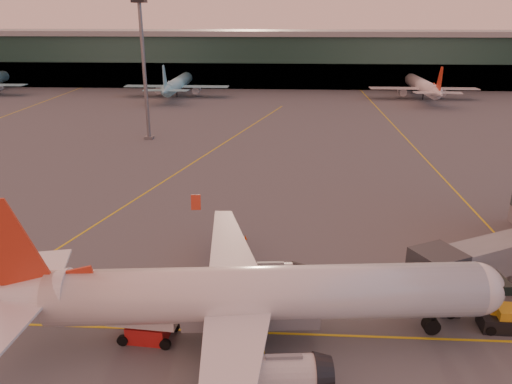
# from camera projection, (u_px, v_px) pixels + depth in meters

# --- Properties ---
(ground) EXTENTS (600.00, 600.00, 0.00)m
(ground) POSITION_uv_depth(u_px,v_px,m) (188.00, 375.00, 34.02)
(ground) COLOR #4C4F54
(ground) RESTS_ON ground
(taxi_markings) EXTENTS (100.12, 173.00, 0.01)m
(taxi_markings) POSITION_uv_depth(u_px,v_px,m) (195.00, 174.00, 76.16)
(taxi_markings) COLOR yellow
(taxi_markings) RESTS_ON ground
(terminal) EXTENTS (400.00, 20.00, 17.60)m
(terminal) POSITION_uv_depth(u_px,v_px,m) (267.00, 58.00, 164.10)
(terminal) COLOR #19382D
(terminal) RESTS_ON ground
(mast_west_near) EXTENTS (2.40, 2.40, 25.60)m
(mast_west_near) POSITION_uv_depth(u_px,v_px,m) (143.00, 60.00, 91.98)
(mast_west_near) COLOR slate
(mast_west_near) RESTS_ON ground
(distant_aircraft_row) EXTENTS (225.00, 34.00, 13.00)m
(distant_aircraft_row) POSITION_uv_depth(u_px,v_px,m) (83.00, 95.00, 147.68)
(distant_aircraft_row) COLOR #83CCDB
(distant_aircraft_row) RESTS_ON ground
(main_airplane) EXTENTS (38.78, 35.02, 11.70)m
(main_airplane) POSITION_uv_depth(u_px,v_px,m) (248.00, 296.00, 36.31)
(main_airplane) COLOR white
(main_airplane) RESTS_ON ground
(catering_truck) EXTENTS (5.47, 2.82, 4.10)m
(catering_truck) POSITION_uv_depth(u_px,v_px,m) (144.00, 312.00, 37.06)
(catering_truck) COLOR red
(catering_truck) RESTS_ON ground
(gpu_cart) EXTENTS (2.48, 1.88, 1.29)m
(gpu_cart) POSITION_uv_depth(u_px,v_px,m) (503.00, 320.00, 38.99)
(gpu_cart) COLOR gold
(gpu_cart) RESTS_ON ground
(pushback_tug) EXTENTS (3.83, 2.18, 1.93)m
(pushback_tug) POSITION_uv_depth(u_px,v_px,m) (505.00, 320.00, 38.64)
(pushback_tug) COLOR black
(pushback_tug) RESTS_ON ground
(cone_tail) EXTENTS (0.41, 0.41, 0.52)m
(cone_tail) POSITION_uv_depth(u_px,v_px,m) (9.00, 334.00, 37.92)
(cone_tail) COLOR #E3470B
(cone_tail) RESTS_ON ground
(cone_wing_left) EXTENTS (0.38, 0.38, 0.48)m
(cone_wing_left) POSITION_uv_depth(u_px,v_px,m) (245.00, 237.00, 54.14)
(cone_wing_left) COLOR #E3470B
(cone_wing_left) RESTS_ON ground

